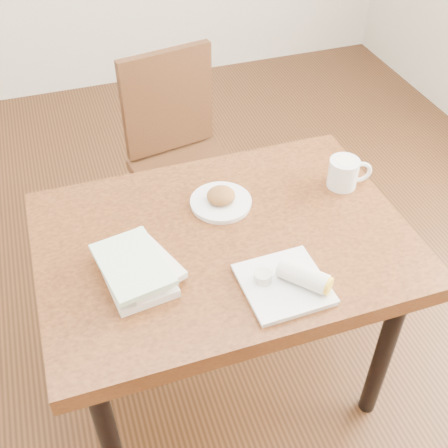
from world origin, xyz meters
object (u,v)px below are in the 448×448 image
object	(u,v)px
plate_scone	(221,200)
coffee_mug	(345,172)
table	(224,256)
plate_burrito	(290,282)
chair_far	(181,151)
book_stack	(136,268)

from	to	relation	value
plate_scone	coffee_mug	world-z (taller)	coffee_mug
table	plate_burrito	distance (m)	0.30
table	plate_scone	size ratio (longest dim) A/B	5.64
chair_far	book_stack	xyz separation A→B (m)	(-0.35, -0.84, 0.23)
chair_far	coffee_mug	world-z (taller)	chair_far
plate_scone	plate_burrito	distance (m)	0.40
chair_far	plate_burrito	world-z (taller)	chair_far
chair_far	coffee_mug	size ratio (longest dim) A/B	6.47
table	book_stack	world-z (taller)	book_stack
table	plate_burrito	bearing A→B (deg)	-67.41
coffee_mug	plate_burrito	distance (m)	0.51
plate_scone	book_stack	xyz separation A→B (m)	(-0.32, -0.22, 0.01)
plate_scone	coffee_mug	bearing A→B (deg)	-4.52
chair_far	book_stack	world-z (taller)	chair_far
table	chair_far	distance (m)	0.78
table	plate_scone	xyz separation A→B (m)	(0.04, 0.14, 0.11)
plate_burrito	book_stack	distance (m)	0.43
coffee_mug	book_stack	bearing A→B (deg)	-165.92
plate_burrito	book_stack	bearing A→B (deg)	155.64
plate_scone	coffee_mug	size ratio (longest dim) A/B	1.36
table	coffee_mug	world-z (taller)	coffee_mug
book_stack	chair_far	bearing A→B (deg)	67.40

